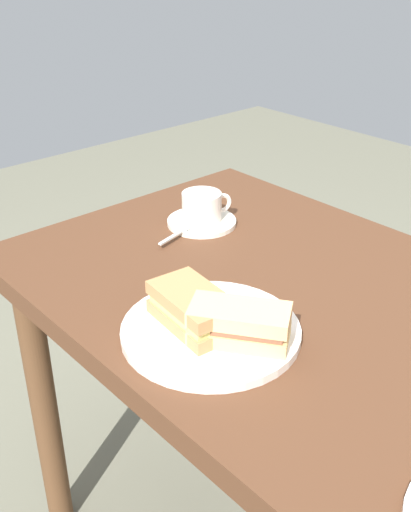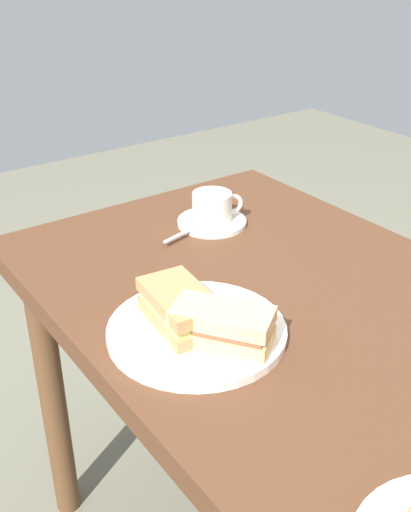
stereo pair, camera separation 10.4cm
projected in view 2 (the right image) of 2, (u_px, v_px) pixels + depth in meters
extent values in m
cube|color=#50301D|center=(316.00, 327.00, 0.99)|extent=(1.17, 0.70, 0.04)
cylinder|color=brown|center=(53.00, 397.00, 1.39)|extent=(0.06, 0.06, 0.71)
cylinder|color=brown|center=(244.00, 318.00, 1.68)|extent=(0.06, 0.06, 0.71)
cylinder|color=silver|center=(197.00, 331.00, 0.93)|extent=(0.28, 0.28, 0.01)
cube|color=#B48052|center=(180.00, 317.00, 0.93)|extent=(0.15, 0.10, 0.02)
cube|color=#CFD172|center=(180.00, 307.00, 0.92)|extent=(0.14, 0.09, 0.01)
cube|color=#B27D4C|center=(180.00, 298.00, 0.92)|extent=(0.15, 0.10, 0.02)
cube|color=#E5BC70|center=(222.00, 335.00, 0.89)|extent=(0.16, 0.14, 0.02)
cube|color=brown|center=(222.00, 325.00, 0.88)|extent=(0.15, 0.13, 0.01)
cube|color=#E8B577|center=(222.00, 316.00, 0.87)|extent=(0.16, 0.14, 0.02)
cylinder|color=silver|center=(212.00, 222.00, 1.28)|extent=(0.14, 0.14, 0.01)
cylinder|color=silver|center=(212.00, 207.00, 1.26)|extent=(0.08, 0.08, 0.06)
cylinder|color=#B47A48|center=(212.00, 195.00, 1.25)|extent=(0.07, 0.07, 0.01)
torus|color=silver|center=(233.00, 204.00, 1.28)|extent=(0.02, 0.04, 0.04)
cube|color=silver|center=(178.00, 236.00, 1.21)|extent=(0.02, 0.08, 0.00)
ellipsoid|color=silver|center=(194.00, 227.00, 1.24)|extent=(0.02, 0.03, 0.01)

